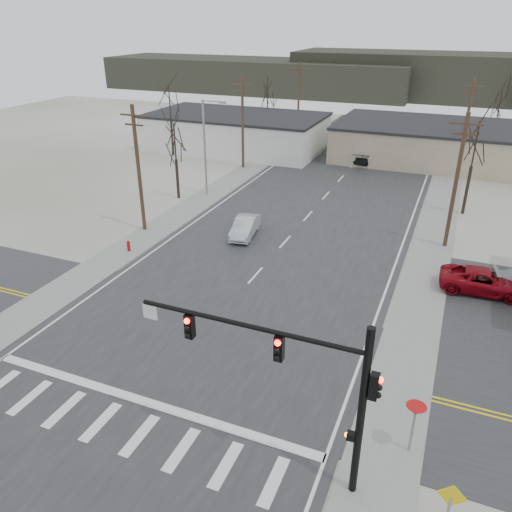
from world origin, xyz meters
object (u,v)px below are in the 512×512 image
(fire_hydrant, at_px, (129,246))
(car_parked_red, at_px, (485,281))
(car_far_b, at_px, (335,127))
(car_far_a, at_px, (368,156))
(traffic_signal_mast, at_px, (308,377))
(sedan_crossing, at_px, (245,227))

(fire_hydrant, relative_size, car_parked_red, 0.16)
(car_far_b, height_order, car_parked_red, car_parked_red)
(fire_hydrant, distance_m, car_far_a, 33.51)
(traffic_signal_mast, height_order, car_parked_red, traffic_signal_mast)
(car_far_a, height_order, car_parked_red, car_far_a)
(fire_hydrant, xyz_separation_m, car_parked_red, (24.40, 3.52, 0.34))
(car_far_a, bearing_deg, sedan_crossing, 88.10)
(car_far_a, bearing_deg, fire_hydrant, 78.43)
(fire_hydrant, distance_m, car_parked_red, 24.65)
(sedan_crossing, height_order, car_far_a, car_far_a)
(fire_hydrant, height_order, car_far_b, car_far_b)
(car_far_a, distance_m, car_parked_red, 30.75)
(fire_hydrant, bearing_deg, traffic_signal_mast, -38.13)
(car_far_b, bearing_deg, car_far_a, -54.70)
(sedan_crossing, bearing_deg, fire_hydrant, -147.71)
(fire_hydrant, height_order, car_far_a, car_far_a)
(traffic_signal_mast, relative_size, fire_hydrant, 10.29)
(car_parked_red, bearing_deg, sedan_crossing, 79.34)
(traffic_signal_mast, height_order, sedan_crossing, traffic_signal_mast)
(sedan_crossing, relative_size, car_far_a, 0.82)
(traffic_signal_mast, distance_m, car_far_a, 46.28)
(traffic_signal_mast, relative_size, car_far_a, 1.65)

